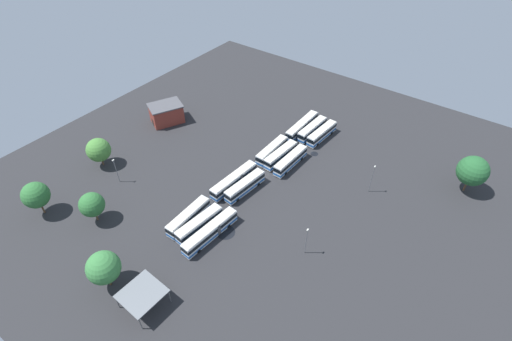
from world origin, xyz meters
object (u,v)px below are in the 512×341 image
object	(u,v)px
tree_north_edge	(103,268)
lamp_post_mid_lot	(372,178)
bus_row3_slot0	(188,217)
tree_northeast	(99,150)
tree_west_edge	(92,205)
bus_row2_slot0	(234,180)
bus_row2_slot1	(245,186)
bus_row3_slot2	(210,232)
bus_row0_slot1	(312,129)
depot_building	(166,113)
bus_row0_slot0	(302,126)
bus_row1_slot0	(272,150)
bus_row0_slot2	(322,134)
lamp_post_far_corner	(306,240)
bus_row3_slot1	(199,224)
maintenance_shelter	(142,294)
lamp_post_by_building	(116,170)
bus_row1_slot2	(290,161)
tree_northwest	(36,195)
bus_row1_slot1	(281,155)
tree_south_edge	(473,171)

from	to	relation	value
tree_north_edge	lamp_post_mid_lot	bearing A→B (deg)	151.18
bus_row3_slot0	tree_northeast	world-z (taller)	tree_northeast
tree_west_edge	bus_row2_slot0	bearing A→B (deg)	146.55
bus_row2_slot1	bus_row3_slot2	distance (m)	16.62
bus_row0_slot1	depot_building	size ratio (longest dim) A/B	1.05
bus_row0_slot0	bus_row1_slot0	size ratio (longest dim) A/B	1.21
bus_row0_slot2	lamp_post_far_corner	world-z (taller)	lamp_post_far_corner
bus_row3_slot1	maintenance_shelter	size ratio (longest dim) A/B	1.59
lamp_post_by_building	tree_northeast	bearing A→B (deg)	-100.99
bus_row3_slot0	tree_northeast	bearing A→B (deg)	-92.02
bus_row2_slot1	lamp_post_by_building	bearing A→B (deg)	-59.97
bus_row1_slot2	lamp_post_by_building	size ratio (longest dim) A/B	1.72
bus_row3_slot0	tree_northwest	world-z (taller)	tree_northwest
bus_row3_slot0	bus_row3_slot2	distance (m)	7.07
bus_row3_slot2	bus_row1_slot1	bearing A→B (deg)	-175.65
bus_row0_slot2	lamp_post_far_corner	bearing A→B (deg)	24.21
bus_row0_slot1	bus_row1_slot2	bearing A→B (deg)	9.36
tree_north_edge	tree_northeast	distance (m)	39.78
bus_row0_slot2	lamp_post_by_building	bearing A→B (deg)	-34.72
bus_row3_slot1	bus_row3_slot2	bearing A→B (deg)	87.23
bus_row0_slot0	bus_row1_slot0	bearing A→B (deg)	-2.26
tree_south_edge	bus_row1_slot0	bearing A→B (deg)	-69.83
tree_west_edge	tree_south_edge	bearing A→B (deg)	132.62
bus_row1_slot1	lamp_post_far_corner	size ratio (longest dim) A/B	1.59
bus_row3_slot0	lamp_post_far_corner	xyz separation A→B (m)	(-8.55, 26.48, 2.45)
maintenance_shelter	tree_northeast	distance (m)	47.00
bus_row1_slot0	bus_row3_slot1	size ratio (longest dim) A/B	0.99
lamp_post_by_building	bus_row3_slot1	bearing A→B (deg)	90.94
bus_row0_slot1	bus_row1_slot0	bearing A→B (deg)	-14.01
bus_row1_slot0	lamp_post_mid_lot	xyz separation A→B (m)	(-2.65, 28.27, 2.81)
bus_row1_slot0	bus_row0_slot0	bearing A→B (deg)	177.74
lamp_post_far_corner	lamp_post_by_building	distance (m)	51.90
bus_row0_slot2	maintenance_shelter	xyz separation A→B (m)	(68.11, -1.01, 1.97)
bus_row0_slot0	bus_row2_slot1	bearing A→B (deg)	3.86
tree_west_edge	tree_northeast	world-z (taller)	tree_northeast
bus_row1_slot1	bus_row2_slot0	bearing A→B (deg)	-13.95
bus_row0_slot0	tree_north_edge	distance (m)	69.33
bus_row0_slot1	depot_building	world-z (taller)	depot_building
maintenance_shelter	lamp_post_far_corner	distance (m)	34.43
bus_row2_slot0	lamp_post_far_corner	distance (m)	26.99
depot_building	tree_northwest	bearing A→B (deg)	5.94
bus_row1_slot1	lamp_post_by_building	distance (m)	43.78
depot_building	tree_south_edge	world-z (taller)	tree_south_edge
bus_row0_slot1	depot_building	bearing A→B (deg)	-62.61
tree_north_edge	bus_row2_slot0	bearing A→B (deg)	177.04
bus_row1_slot1	tree_south_edge	xyz separation A→B (m)	(-17.79, 44.70, 4.75)
bus_row1_slot0	lamp_post_mid_lot	distance (m)	28.54
bus_row3_slot2	depot_building	distance (m)	50.25
lamp_post_mid_lot	depot_building	bearing A→B (deg)	-83.04
depot_building	tree_north_edge	world-z (taller)	tree_north_edge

